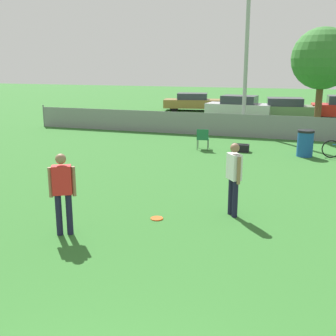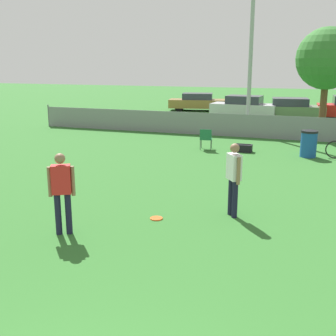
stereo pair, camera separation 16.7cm
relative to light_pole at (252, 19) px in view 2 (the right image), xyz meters
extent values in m
cube|color=gray|center=(1.70, -1.49, -4.98)|extent=(25.30, 0.03, 1.10)
cylinder|color=slate|center=(-10.95, -1.49, -4.92)|extent=(0.07, 0.07, 1.21)
cylinder|color=#9E9EA3|center=(0.00, 0.00, -0.95)|extent=(0.20, 0.20, 9.16)
cylinder|color=brown|center=(3.57, 0.10, -4.23)|extent=(0.32, 0.32, 2.60)
sphere|color=#33702D|center=(3.57, 0.10, -1.84)|extent=(2.90, 2.90, 2.90)
cylinder|color=#191933|center=(1.57, -12.27, -5.09)|extent=(0.13, 0.13, 0.88)
cylinder|color=#191933|center=(1.69, -12.44, -5.09)|extent=(0.13, 0.13, 0.88)
cube|color=silver|center=(1.63, -12.35, -4.35)|extent=(0.41, 0.44, 0.60)
sphere|color=#8C664C|center=(1.63, -12.35, -3.91)|extent=(0.21, 0.21, 0.21)
cylinder|color=#8C664C|center=(1.49, -12.17, -4.39)|extent=(0.08, 0.08, 0.62)
cylinder|color=#8C664C|center=(1.77, -12.54, -4.39)|extent=(0.08, 0.08, 0.62)
cylinder|color=#191933|center=(-1.57, -14.63, -5.09)|extent=(0.13, 0.13, 0.88)
cylinder|color=#191933|center=(-1.38, -14.53, -5.09)|extent=(0.13, 0.13, 0.88)
cube|color=red|center=(-1.48, -14.58, -4.35)|extent=(0.44, 0.37, 0.60)
sphere|color=#8C664C|center=(-1.48, -14.58, -3.91)|extent=(0.21, 0.21, 0.21)
cylinder|color=#8C664C|center=(-1.68, -14.68, -4.39)|extent=(0.08, 0.08, 0.62)
cylinder|color=#8C664C|center=(-1.27, -14.47, -4.39)|extent=(0.08, 0.08, 0.62)
cylinder|color=#E5591E|center=(0.03, -13.13, -5.51)|extent=(0.29, 0.29, 0.03)
torus|color=#E5591E|center=(0.03, -13.13, -5.51)|extent=(0.29, 0.29, 0.03)
cylinder|color=#333338|center=(-0.74, -4.69, -5.32)|extent=(0.02, 0.02, 0.42)
cylinder|color=#333338|center=(-1.16, -4.75, -5.32)|extent=(0.02, 0.02, 0.42)
cylinder|color=#333338|center=(-0.67, -5.11, -5.32)|extent=(0.02, 0.02, 0.42)
cylinder|color=#333338|center=(-1.09, -5.18, -5.32)|extent=(0.02, 0.02, 0.42)
cube|color=#1E663F|center=(-0.92, -4.93, -5.10)|extent=(0.55, 0.55, 0.03)
cube|color=#1E663F|center=(-0.88, -5.16, -4.87)|extent=(0.48, 0.10, 0.41)
torus|color=black|center=(4.05, -5.03, -5.19)|extent=(0.68, 0.05, 0.68)
cylinder|color=#194C99|center=(3.11, -5.05, -5.06)|extent=(0.60, 0.60, 0.93)
cylinder|color=black|center=(3.11, -5.05, -4.56)|extent=(0.63, 0.63, 0.08)
cube|color=black|center=(0.64, -4.93, -5.38)|extent=(0.67, 0.37, 0.30)
cube|color=black|center=(0.64, -4.93, -5.21)|extent=(0.57, 0.04, 0.02)
cylinder|color=black|center=(-4.04, 9.98, -5.19)|extent=(0.69, 0.31, 0.67)
cylinder|color=black|center=(-3.75, 8.56, -5.19)|extent=(0.69, 0.31, 0.67)
cylinder|color=black|center=(-6.59, 9.46, -5.19)|extent=(0.69, 0.31, 0.67)
cylinder|color=black|center=(-6.30, 8.05, -5.19)|extent=(0.69, 0.31, 0.67)
cube|color=olive|center=(-5.17, 9.01, -4.99)|extent=(4.45, 2.47, 0.62)
cube|color=#2D333D|center=(-5.17, 9.01, -4.45)|extent=(2.43, 1.87, 0.46)
cylinder|color=black|center=(0.15, 6.81, -5.20)|extent=(0.66, 0.23, 0.64)
cylinder|color=black|center=(0.03, 5.32, -5.20)|extent=(0.66, 0.23, 0.64)
cylinder|color=black|center=(-2.47, 7.01, -5.20)|extent=(0.66, 0.23, 0.64)
cylinder|color=black|center=(-2.58, 5.52, -5.20)|extent=(0.66, 0.23, 0.64)
cube|color=#B7B7BC|center=(-1.22, 6.16, -4.98)|extent=(4.35, 2.03, 0.69)
cube|color=#2D333D|center=(-1.22, 6.16, -4.37)|extent=(2.31, 1.67, 0.52)
cylinder|color=black|center=(2.85, 7.37, -5.22)|extent=(0.62, 0.26, 0.61)
cylinder|color=black|center=(3.05, 5.87, -5.22)|extent=(0.62, 0.26, 0.61)
cylinder|color=black|center=(0.25, 7.02, -5.22)|extent=(0.62, 0.26, 0.61)
cylinder|color=black|center=(0.45, 5.52, -5.22)|extent=(0.62, 0.26, 0.61)
cube|color=#59724C|center=(1.65, 6.44, -5.02)|extent=(4.43, 2.28, 0.64)
cube|color=#2D333D|center=(1.65, 6.44, -4.45)|extent=(2.39, 1.80, 0.48)
cylinder|color=black|center=(4.01, 8.31, -5.22)|extent=(0.62, 0.22, 0.61)
cylinder|color=black|center=(4.11, 6.88, -5.22)|extent=(0.62, 0.22, 0.61)
camera|label=1|loc=(3.15, -21.66, -2.06)|focal=45.00mm
camera|label=2|loc=(3.31, -21.60, -2.06)|focal=45.00mm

